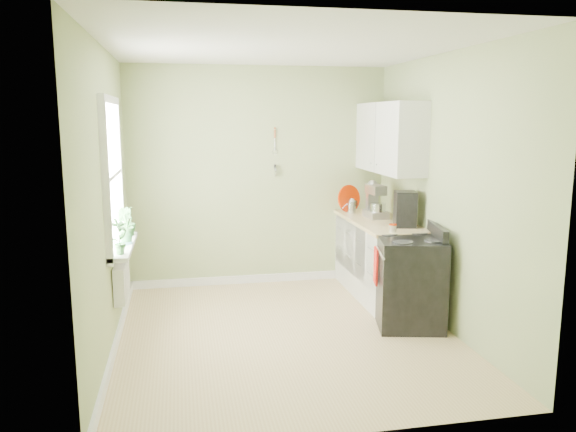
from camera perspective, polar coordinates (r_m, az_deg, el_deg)
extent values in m
cube|color=tan|center=(5.57, -0.20, -12.03)|extent=(3.20, 3.60, 0.02)
cube|color=white|center=(5.21, -0.22, 16.95)|extent=(3.20, 3.60, 0.02)
cube|color=#A1AF77|center=(6.99, -2.99, 3.98)|extent=(3.20, 0.02, 2.70)
cube|color=#A1AF77|center=(5.17, -18.03, 1.38)|extent=(0.02, 3.60, 2.70)
cube|color=#A1AF77|center=(5.74, 15.80, 2.31)|extent=(0.02, 3.60, 2.70)
cube|color=white|center=(6.69, 9.20, -4.38)|extent=(0.60, 1.60, 0.87)
cube|color=#E1C68A|center=(6.59, 9.23, -0.55)|extent=(0.64, 1.60, 0.04)
cube|color=white|center=(6.63, 10.27, 7.84)|extent=(0.35, 1.40, 0.80)
cube|color=white|center=(5.44, -17.56, 3.94)|extent=(0.02, 1.00, 1.30)
cube|color=white|center=(5.41, -17.73, 11.17)|extent=(0.06, 1.14, 0.07)
cube|color=white|center=(5.54, -16.99, -3.11)|extent=(0.06, 1.14, 0.07)
cube|color=white|center=(5.44, -17.35, 3.95)|extent=(0.04, 1.00, 0.04)
cube|color=white|center=(5.53, -16.38, -2.94)|extent=(0.18, 1.14, 0.04)
cube|color=white|center=(5.57, -16.57, -6.37)|extent=(0.12, 0.50, 0.35)
cylinder|color=#E1C68A|center=(6.96, -1.34, 8.34)|extent=(0.02, 0.02, 0.10)
cylinder|color=silver|center=(6.96, -1.34, 7.35)|extent=(0.01, 0.01, 0.16)
cylinder|color=silver|center=(6.99, -1.33, 4.56)|extent=(0.01, 0.14, 0.14)
cube|color=black|center=(5.83, 12.19, -6.64)|extent=(0.77, 0.85, 0.87)
cube|color=black|center=(5.72, 12.36, -2.32)|extent=(0.77, 0.85, 0.03)
cube|color=black|center=(5.82, 14.91, -1.51)|extent=(0.22, 0.73, 0.13)
cylinder|color=#B2B2B7|center=(5.63, 9.29, -3.59)|extent=(0.16, 0.59, 0.02)
cube|color=red|center=(5.76, 8.91, -5.05)|extent=(0.07, 0.21, 0.37)
cube|color=#B2B2B7|center=(6.70, 8.90, 0.19)|extent=(0.23, 0.33, 0.09)
cube|color=#B2B2B7|center=(6.81, 8.54, 1.64)|extent=(0.13, 0.09, 0.24)
cube|color=#B2B2B7|center=(6.68, 8.91, 2.69)|extent=(0.17, 0.33, 0.11)
sphere|color=#B2B2B7|center=(6.79, 8.58, 3.09)|extent=(0.13, 0.13, 0.13)
cylinder|color=silver|center=(6.63, 9.11, 0.65)|extent=(0.18, 0.18, 0.15)
cylinder|color=silver|center=(6.99, 6.46, 0.90)|extent=(0.11, 0.11, 0.15)
cone|color=silver|center=(6.98, 6.48, 1.65)|extent=(0.11, 0.11, 0.04)
cylinder|color=silver|center=(6.97, 5.85, 1.08)|extent=(0.10, 0.04, 0.08)
cube|color=black|center=(6.19, 11.82, 0.70)|extent=(0.27, 0.29, 0.39)
cylinder|color=black|center=(6.20, 11.50, -0.37)|extent=(0.12, 0.12, 0.13)
cylinder|color=#B82400|center=(7.03, 6.22, 1.76)|extent=(0.34, 0.19, 0.34)
cylinder|color=#A39A85|center=(5.90, 10.59, -1.26)|extent=(0.07, 0.07, 0.07)
cylinder|color=#B82400|center=(5.89, 10.60, -0.86)|extent=(0.08, 0.08, 0.01)
imported|color=#346B34|center=(5.09, -16.79, -1.97)|extent=(0.19, 0.21, 0.33)
imported|color=#346B34|center=(5.57, -16.30, -0.89)|extent=(0.24, 0.23, 0.33)
imported|color=#346B34|center=(5.88, -16.02, -0.51)|extent=(0.17, 0.17, 0.29)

